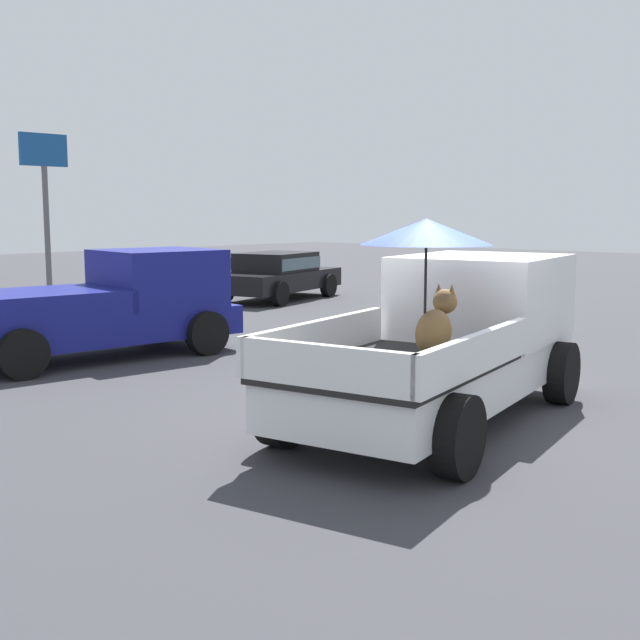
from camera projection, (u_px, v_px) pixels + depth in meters
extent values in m
plane|color=#38383D|center=(436.00, 422.00, 9.51)|extent=(80.00, 80.00, 0.00)
cylinder|color=black|center=(423.00, 358.00, 11.44)|extent=(0.84, 0.43, 0.80)
cylinder|color=black|center=(562.00, 373.00, 10.41)|extent=(0.84, 0.43, 0.80)
cylinder|color=black|center=(283.00, 409.00, 8.49)|extent=(0.84, 0.43, 0.80)
cylinder|color=black|center=(457.00, 436.00, 7.47)|extent=(0.84, 0.43, 0.80)
cube|color=white|center=(437.00, 375.00, 9.43)|extent=(5.26, 2.74, 0.50)
cube|color=white|center=(482.00, 297.00, 10.50)|extent=(2.42, 2.24, 1.08)
cube|color=#4C606B|center=(508.00, 276.00, 11.32)|extent=(0.40, 1.70, 0.64)
cube|color=black|center=(393.00, 367.00, 8.42)|extent=(3.11, 2.35, 0.06)
cube|color=white|center=(318.00, 338.00, 8.88)|extent=(2.77, 0.65, 0.40)
cube|color=white|center=(477.00, 354.00, 7.91)|extent=(2.77, 0.65, 0.40)
cube|color=white|center=(325.00, 367.00, 7.26)|extent=(0.46, 1.82, 0.40)
ellipsoid|color=olive|center=(434.00, 333.00, 8.88)|extent=(0.73, 0.45, 0.52)
sphere|color=olive|center=(445.00, 301.00, 9.09)|extent=(0.33, 0.33, 0.28)
cone|color=olive|center=(439.00, 289.00, 9.11)|extent=(0.11, 0.11, 0.12)
cone|color=olive|center=(452.00, 289.00, 9.03)|extent=(0.11, 0.11, 0.12)
cylinder|color=black|center=(425.00, 300.00, 8.75)|extent=(0.04, 0.04, 1.27)
cone|color=#1E33B7|center=(426.00, 232.00, 8.65)|extent=(1.67, 1.67, 0.28)
cylinder|color=black|center=(153.00, 322.00, 15.37)|extent=(0.78, 0.34, 0.76)
cylinder|color=black|center=(207.00, 333.00, 13.94)|extent=(0.78, 0.34, 0.76)
cylinder|color=black|center=(22.00, 354.00, 11.88)|extent=(0.78, 0.34, 0.76)
cube|color=navy|center=(96.00, 326.00, 13.60)|extent=(4.97, 2.32, 0.50)
cube|color=navy|center=(158.00, 278.00, 14.27)|extent=(2.09, 2.00, 1.00)
cube|color=navy|center=(36.00, 304.00, 12.90)|extent=(2.88, 2.09, 0.40)
cylinder|color=black|center=(277.00, 283.00, 24.28)|extent=(0.69, 0.38, 0.66)
cylinder|color=black|center=(329.00, 285.00, 23.44)|extent=(0.69, 0.38, 0.66)
cylinder|color=black|center=(225.00, 290.00, 21.94)|extent=(0.69, 0.38, 0.66)
cylinder|color=black|center=(280.00, 294.00, 21.10)|extent=(0.69, 0.38, 0.66)
cube|color=black|center=(278.00, 280.00, 22.66)|extent=(4.60, 2.76, 0.52)
cube|color=black|center=(276.00, 263.00, 22.51)|extent=(2.43, 2.07, 0.56)
cube|color=#4C606B|center=(276.00, 263.00, 22.51)|extent=(2.39, 2.13, 0.32)
cylinder|color=#59595B|center=(47.00, 233.00, 22.82)|extent=(0.16, 0.16, 3.72)
cube|color=#194C8C|center=(43.00, 150.00, 22.51)|extent=(1.40, 0.12, 0.90)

